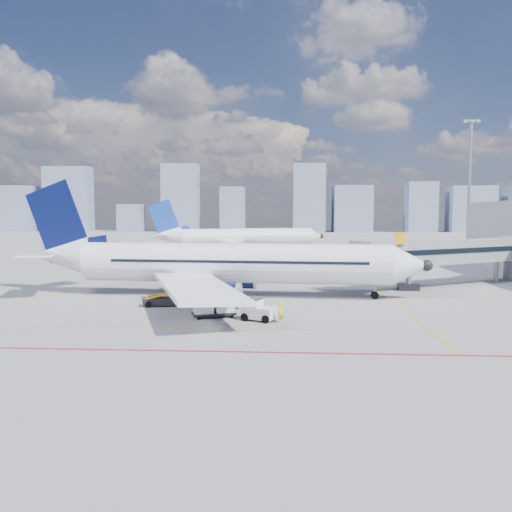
{
  "coord_description": "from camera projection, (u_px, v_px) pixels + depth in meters",
  "views": [
    {
      "loc": [
        3.91,
        -40.71,
        8.11
      ],
      "look_at": [
        1.0,
        8.05,
        4.0
      ],
      "focal_mm": 35.0,
      "sensor_mm": 36.0,
      "label": 1
    }
  ],
  "objects": [
    {
      "name": "ramp_worker",
      "position": [
        281.0,
        313.0,
        37.21
      ],
      "size": [
        0.65,
        0.67,
        1.54
      ],
      "primitive_type": "imported",
      "rotation": [
        0.0,
        0.0,
        0.85
      ],
      "color": "yellow",
      "rests_on": "ground"
    },
    {
      "name": "floodlight_mast_ne",
      "position": [
        469.0,
        185.0,
        92.72
      ],
      "size": [
        3.2,
        0.61,
        25.45
      ],
      "color": "gray",
      "rests_on": "ground"
    },
    {
      "name": "distant_skyline",
      "position": [
        278.0,
        205.0,
        229.34
      ],
      "size": [
        251.79,
        15.79,
        31.2
      ],
      "color": "slate",
      "rests_on": "ground"
    },
    {
      "name": "jet_bridge",
      "position": [
        459.0,
        253.0,
        56.52
      ],
      "size": [
        23.55,
        15.78,
        6.3
      ],
      "color": "#93969B",
      "rests_on": "ground"
    },
    {
      "name": "ground",
      "position": [
        238.0,
        312.0,
        41.4
      ],
      "size": [
        420.0,
        420.0,
        0.0
      ],
      "primitive_type": "plane",
      "color": "gray",
      "rests_on": "ground"
    },
    {
      "name": "belt_loader",
      "position": [
        168.0,
        299.0,
        44.15
      ],
      "size": [
        5.72,
        2.29,
        2.3
      ],
      "rotation": [
        0.0,
        0.0,
        0.19
      ],
      "color": "black",
      "rests_on": "ground"
    },
    {
      "name": "apron_markings",
      "position": [
        226.0,
        322.0,
        37.55
      ],
      "size": [
        90.0,
        35.12,
        0.01
      ],
      "color": "orange",
      "rests_on": "ground"
    },
    {
      "name": "baggage_tug",
      "position": [
        257.0,
        310.0,
        38.05
      ],
      "size": [
        2.77,
        2.28,
        1.68
      ],
      "rotation": [
        0.0,
        0.0,
        -0.41
      ],
      "color": "silver",
      "rests_on": "ground"
    },
    {
      "name": "cargo_dolly",
      "position": [
        214.0,
        304.0,
        39.25
      ],
      "size": [
        3.67,
        2.49,
        1.85
      ],
      "rotation": [
        0.0,
        0.0,
        0.32
      ],
      "color": "black",
      "rests_on": "ground"
    },
    {
      "name": "second_aircraft",
      "position": [
        240.0,
        238.0,
        104.15
      ],
      "size": [
        36.4,
        30.77,
        11.15
      ],
      "rotation": [
        0.0,
        0.0,
        0.4
      ],
      "color": "silver",
      "rests_on": "ground"
    },
    {
      "name": "main_aircraft",
      "position": [
        217.0,
        264.0,
        49.43
      ],
      "size": [
        40.7,
        35.43,
        11.88
      ],
      "rotation": [
        0.0,
        0.0,
        -0.07
      ],
      "color": "silver",
      "rests_on": "ground"
    }
  ]
}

